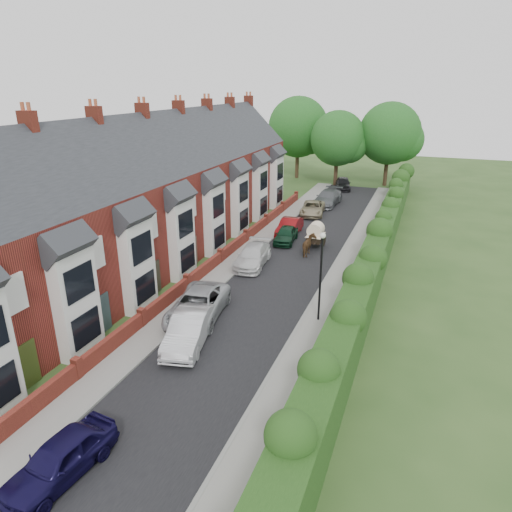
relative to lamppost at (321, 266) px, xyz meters
The scene contains 24 objects.
ground 6.20m from the lamppost, 130.36° to the right, with size 140.00×140.00×0.00m, color #2D4C1E.
road 8.66m from the lamppost, 119.12° to the left, with size 6.00×58.00×0.02m, color black.
pavement_hedge_side 7.71m from the lamppost, 88.36° to the left, with size 2.20×58.00×0.12m, color gray.
pavement_house_side 10.93m from the lamppost, 137.91° to the left, with size 1.70×58.00×0.12m, color gray.
kerb_hedge_side 7.76m from the lamppost, 96.92° to the left, with size 0.18×58.00×0.13m, color gray.
kerb_house_side 10.38m from the lamppost, 134.79° to the left, with size 0.18×58.00×0.13m, color gray.
hedge 7.47m from the lamppost, 74.05° to the left, with size 2.10×58.00×2.85m.
terrace_row 15.52m from the lamppost, 157.25° to the left, with size 9.05×40.50×11.50m.
garden_wall_row 10.98m from the lamppost, 145.56° to the left, with size 0.35×40.35×1.10m.
lamppost is the anchor object (origin of this frame).
tree_far_left 36.66m from the lamppost, 99.53° to the left, with size 7.14×6.80×9.29m.
tree_far_right 38.20m from the lamppost, 90.02° to the left, with size 7.98×7.60×10.31m.
tree_far_back 41.01m from the lamppost, 107.06° to the left, with size 8.40×8.00×10.82m.
car_navy 14.80m from the lamppost, 112.41° to the right, with size 1.66×4.14×1.41m, color #0F0B34.
car_silver_a 7.64m from the lamppost, 140.38° to the right, with size 1.67×4.79×1.58m, color silver.
car_silver_b 7.17m from the lamppost, 162.36° to the right, with size 2.59×5.62×1.56m, color #A7AAAE.
car_white 9.45m from the lamppost, 134.74° to the left, with size 1.99×4.89×1.42m, color silver.
car_green 13.71m from the lamppost, 114.90° to the left, with size 1.55×3.86×1.31m, color #0F331E.
car_red 15.62m from the lamppost, 112.80° to the left, with size 1.50×4.29×1.41m, color maroon.
car_beige 22.11m from the lamppost, 104.95° to the left, with size 2.18×4.73×1.31m, color tan.
car_grey 26.16m from the lamppost, 101.29° to the left, with size 2.22×5.46×1.59m, color #595C60.
car_black 34.36m from the lamppost, 98.39° to the left, with size 1.74×4.32×1.47m, color black.
horse 10.63m from the lamppost, 107.49° to the left, with size 0.86×1.88×1.59m, color brown.
horse_cart 12.46m from the lamppost, 104.65° to the left, with size 1.29×2.85×2.06m.
Camera 1 is at (8.09, -18.14, 12.39)m, focal length 32.00 mm.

